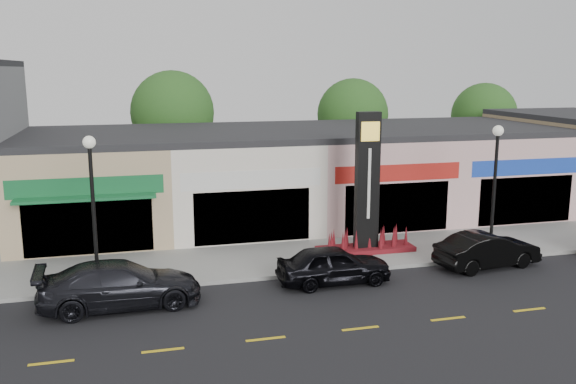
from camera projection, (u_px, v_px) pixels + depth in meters
name	position (u px, v px, depth m)	size (l,w,h in m)	color
ground	(330.00, 294.00, 21.67)	(120.00, 120.00, 0.00)	black
sidewalk	(298.00, 257.00, 25.79)	(52.00, 4.30, 0.15)	gray
curb	(313.00, 274.00, 23.65)	(52.00, 0.20, 0.15)	gray
shop_beige	(94.00, 182.00, 30.01)	(7.00, 10.85, 4.80)	tan
shop_cream	(234.00, 176.00, 31.72)	(7.00, 10.01, 4.80)	beige
shop_pink_w	(360.00, 171.00, 33.43)	(7.00, 10.01, 4.80)	#D2A19F
shop_pink_e	(474.00, 166.00, 35.14)	(7.00, 10.01, 4.80)	#D2A19F
tree_rear_west	(173.00, 112.00, 38.18)	(5.20, 5.20, 7.83)	#382619
tree_rear_mid	(353.00, 114.00, 41.17)	(4.80, 4.80, 7.29)	#382619
tree_rear_east	(484.00, 115.00, 43.67)	(4.60, 4.60, 6.94)	#382619
lamp_west_near	(93.00, 197.00, 21.41)	(0.44, 0.44, 5.47)	black
lamp_east_near	(495.00, 177.00, 25.31)	(0.44, 0.44, 5.47)	black
pylon_sign	(367.00, 203.00, 25.94)	(4.20, 1.30, 6.00)	#590F19
car_dark_sedan	(120.00, 285.00, 20.42)	(5.36, 2.18, 1.56)	black
car_black_sedan	(334.00, 265.00, 22.68)	(4.24, 1.71, 1.45)	black
car_black_conv	(487.00, 250.00, 24.55)	(4.34, 1.51, 1.43)	black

